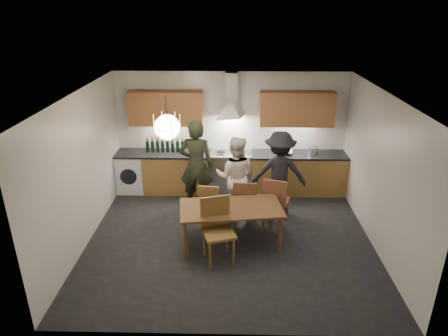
{
  "coord_description": "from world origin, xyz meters",
  "views": [
    {
      "loc": [
        0.04,
        -6.14,
        3.93
      ],
      "look_at": [
        -0.11,
        0.4,
        1.2
      ],
      "focal_mm": 32.0,
      "sensor_mm": 36.0,
      "label": 1
    }
  ],
  "objects_px": {
    "wine_bottles": "(165,145)",
    "person_right": "(279,172)",
    "mixing_bowl": "(287,152)",
    "person_mid": "(235,176)",
    "person_left": "(196,165)",
    "dining_table": "(231,211)",
    "chair_back_left": "(210,202)",
    "chair_front": "(217,225)",
    "stock_pot": "(313,151)"
  },
  "relations": [
    {
      "from": "person_mid",
      "to": "wine_bottles",
      "type": "distance_m",
      "value": 1.88
    },
    {
      "from": "chair_front",
      "to": "person_mid",
      "type": "relative_size",
      "value": 0.66
    },
    {
      "from": "person_left",
      "to": "person_mid",
      "type": "xyz_separation_m",
      "value": [
        0.78,
        -0.25,
        -0.12
      ]
    },
    {
      "from": "chair_front",
      "to": "person_mid",
      "type": "bearing_deg",
      "value": 61.51
    },
    {
      "from": "person_mid",
      "to": "mixing_bowl",
      "type": "relative_size",
      "value": 5.9
    },
    {
      "from": "person_right",
      "to": "stock_pot",
      "type": "distance_m",
      "value": 1.19
    },
    {
      "from": "dining_table",
      "to": "chair_back_left",
      "type": "height_order",
      "value": "chair_back_left"
    },
    {
      "from": "person_right",
      "to": "mixing_bowl",
      "type": "bearing_deg",
      "value": -105.54
    },
    {
      "from": "stock_pot",
      "to": "wine_bottles",
      "type": "bearing_deg",
      "value": 179.07
    },
    {
      "from": "person_left",
      "to": "mixing_bowl",
      "type": "bearing_deg",
      "value": -153.11
    },
    {
      "from": "person_left",
      "to": "person_mid",
      "type": "distance_m",
      "value": 0.83
    },
    {
      "from": "person_right",
      "to": "wine_bottles",
      "type": "height_order",
      "value": "person_right"
    },
    {
      "from": "person_right",
      "to": "person_left",
      "type": "bearing_deg",
      "value": -2.3
    },
    {
      "from": "dining_table",
      "to": "chair_front",
      "type": "height_order",
      "value": "chair_front"
    },
    {
      "from": "chair_back_left",
      "to": "stock_pot",
      "type": "relative_size",
      "value": 3.98
    },
    {
      "from": "person_right",
      "to": "chair_front",
      "type": "bearing_deg",
      "value": 55.84
    },
    {
      "from": "person_right",
      "to": "stock_pot",
      "type": "xyz_separation_m",
      "value": [
        0.8,
        0.86,
        0.14
      ]
    },
    {
      "from": "dining_table",
      "to": "person_right",
      "type": "relative_size",
      "value": 1.09
    },
    {
      "from": "chair_back_left",
      "to": "person_right",
      "type": "bearing_deg",
      "value": -145.67
    },
    {
      "from": "person_mid",
      "to": "stock_pot",
      "type": "height_order",
      "value": "person_mid"
    },
    {
      "from": "dining_table",
      "to": "person_right",
      "type": "bearing_deg",
      "value": 45.79
    },
    {
      "from": "person_left",
      "to": "wine_bottles",
      "type": "relative_size",
      "value": 2.21
    },
    {
      "from": "person_mid",
      "to": "mixing_bowl",
      "type": "xyz_separation_m",
      "value": [
        1.11,
        1.0,
        0.13
      ]
    },
    {
      "from": "mixing_bowl",
      "to": "dining_table",
      "type": "bearing_deg",
      "value": -119.39
    },
    {
      "from": "stock_pot",
      "to": "dining_table",
      "type": "bearing_deg",
      "value": -129.25
    },
    {
      "from": "person_right",
      "to": "wine_bottles",
      "type": "relative_size",
      "value": 1.99
    },
    {
      "from": "wine_bottles",
      "to": "person_right",
      "type": "bearing_deg",
      "value": -21.0
    },
    {
      "from": "person_right",
      "to": "mixing_bowl",
      "type": "distance_m",
      "value": 0.88
    },
    {
      "from": "chair_front",
      "to": "mixing_bowl",
      "type": "height_order",
      "value": "chair_front"
    },
    {
      "from": "chair_front",
      "to": "person_mid",
      "type": "distance_m",
      "value": 1.54
    },
    {
      "from": "dining_table",
      "to": "person_right",
      "type": "height_order",
      "value": "person_right"
    },
    {
      "from": "chair_front",
      "to": "stock_pot",
      "type": "bearing_deg",
      "value": 34.93
    },
    {
      "from": "person_left",
      "to": "person_mid",
      "type": "height_order",
      "value": "person_left"
    },
    {
      "from": "dining_table",
      "to": "person_mid",
      "type": "relative_size",
      "value": 1.13
    },
    {
      "from": "dining_table",
      "to": "wine_bottles",
      "type": "height_order",
      "value": "wine_bottles"
    },
    {
      "from": "person_left",
      "to": "mixing_bowl",
      "type": "relative_size",
      "value": 6.79
    },
    {
      "from": "stock_pot",
      "to": "wine_bottles",
      "type": "relative_size",
      "value": 0.26
    },
    {
      "from": "chair_back_left",
      "to": "person_mid",
      "type": "xyz_separation_m",
      "value": [
        0.48,
        0.48,
        0.31
      ]
    },
    {
      "from": "chair_front",
      "to": "stock_pot",
      "type": "distance_m",
      "value": 3.21
    },
    {
      "from": "chair_front",
      "to": "wine_bottles",
      "type": "height_order",
      "value": "wine_bottles"
    },
    {
      "from": "dining_table",
      "to": "person_left",
      "type": "height_order",
      "value": "person_left"
    },
    {
      "from": "person_right",
      "to": "wine_bottles",
      "type": "distance_m",
      "value": 2.57
    },
    {
      "from": "chair_front",
      "to": "person_left",
      "type": "distance_m",
      "value": 1.84
    },
    {
      "from": "chair_back_left",
      "to": "chair_front",
      "type": "height_order",
      "value": "chair_front"
    },
    {
      "from": "chair_front",
      "to": "dining_table",
      "type": "bearing_deg",
      "value": 43.26
    },
    {
      "from": "chair_back_left",
      "to": "person_mid",
      "type": "distance_m",
      "value": 0.75
    },
    {
      "from": "chair_back_left",
      "to": "chair_front",
      "type": "xyz_separation_m",
      "value": [
        0.18,
        -1.02,
        0.12
      ]
    },
    {
      "from": "chair_back_left",
      "to": "person_left",
      "type": "bearing_deg",
      "value": -58.62
    },
    {
      "from": "person_mid",
      "to": "person_right",
      "type": "height_order",
      "value": "person_right"
    },
    {
      "from": "person_mid",
      "to": "stock_pot",
      "type": "bearing_deg",
      "value": -142.11
    }
  ]
}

